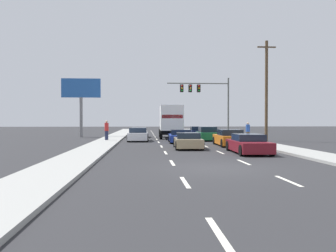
% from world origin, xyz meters
% --- Properties ---
extents(ground_plane, '(140.00, 140.00, 0.00)m').
position_xyz_m(ground_plane, '(0.00, 25.00, 0.00)').
color(ground_plane, '#2B2B2D').
extents(sidewalk_right, '(2.30, 80.00, 0.14)m').
position_xyz_m(sidewalk_right, '(6.40, 20.00, 0.07)').
color(sidewalk_right, '#9E9E99').
rests_on(sidewalk_right, ground_plane).
extents(sidewalk_left, '(2.30, 80.00, 0.14)m').
position_xyz_m(sidewalk_left, '(-6.40, 20.00, 0.07)').
color(sidewalk_left, '#9E9E99').
rests_on(sidewalk_left, ground_plane).
extents(lane_markings, '(3.54, 62.00, 0.01)m').
position_xyz_m(lane_markings, '(0.00, 21.89, 0.00)').
color(lane_markings, silver).
rests_on(lane_markings, ground_plane).
extents(car_silver, '(2.04, 4.15, 1.17)m').
position_xyz_m(car_silver, '(-3.58, 25.73, 0.54)').
color(car_silver, '#B7BABF').
rests_on(car_silver, ground_plane).
extents(car_white, '(1.99, 4.27, 1.28)m').
position_xyz_m(car_white, '(-3.59, 18.85, 0.59)').
color(car_white, white).
rests_on(car_white, ground_plane).
extents(box_truck, '(2.68, 7.62, 3.53)m').
position_xyz_m(box_truck, '(-0.09, 23.55, 2.01)').
color(box_truck, white).
rests_on(box_truck, ground_plane).
extents(car_blue, '(2.11, 4.10, 1.17)m').
position_xyz_m(car_blue, '(0.19, 16.16, 0.55)').
color(car_blue, '#1E389E').
rests_on(car_blue, ground_plane).
extents(car_tan, '(2.04, 4.08, 1.12)m').
position_xyz_m(car_tan, '(0.06, 9.87, 0.52)').
color(car_tan, tan).
rests_on(car_tan, ground_plane).
extents(car_navy, '(2.00, 4.07, 1.26)m').
position_xyz_m(car_navy, '(3.39, 26.83, 0.58)').
color(car_navy, '#141E4C').
rests_on(car_navy, ground_plane).
extents(car_green, '(1.98, 4.43, 1.37)m').
position_xyz_m(car_green, '(3.19, 19.31, 0.63)').
color(car_green, '#196B38').
rests_on(car_green, ground_plane).
extents(car_orange, '(2.04, 4.57, 1.28)m').
position_xyz_m(car_orange, '(3.62, 12.22, 0.60)').
color(car_orange, orange).
rests_on(car_orange, ground_plane).
extents(car_maroon, '(2.05, 4.62, 1.16)m').
position_xyz_m(car_maroon, '(3.27, 6.23, 0.54)').
color(car_maroon, maroon).
rests_on(car_maroon, ground_plane).
extents(traffic_signal_mast, '(8.01, 0.69, 7.45)m').
position_xyz_m(traffic_signal_mast, '(4.25, 29.25, 5.55)').
color(traffic_signal_mast, '#595B56').
rests_on(traffic_signal_mast, ground_plane).
extents(utility_pole_mid, '(1.80, 0.28, 9.60)m').
position_xyz_m(utility_pole_mid, '(8.69, 18.01, 4.94)').
color(utility_pole_mid, brown).
rests_on(utility_pole_mid, ground_plane).
extents(roadside_billboard, '(4.58, 0.36, 6.94)m').
position_xyz_m(roadside_billboard, '(-10.46, 27.03, 5.02)').
color(roadside_billboard, slate).
rests_on(roadside_billboard, ground_plane).
extents(pedestrian_near_corner, '(0.38, 0.38, 1.84)m').
position_xyz_m(pedestrian_near_corner, '(-6.54, 18.45, 1.06)').
color(pedestrian_near_corner, '#1E233F').
rests_on(pedestrian_near_corner, sidewalk_left).
extents(pedestrian_mid_block, '(0.38, 0.38, 1.66)m').
position_xyz_m(pedestrian_mid_block, '(6.70, 17.40, 0.97)').
color(pedestrian_mid_block, brown).
rests_on(pedestrian_mid_block, sidewalk_right).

